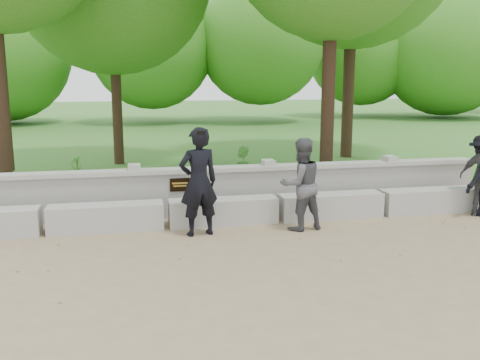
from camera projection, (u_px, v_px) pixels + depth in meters
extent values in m
plane|color=#907C58|center=(177.00, 264.00, 7.39)|extent=(80.00, 80.00, 0.00)
cube|color=#2F6C24|center=(143.00, 140.00, 20.81)|extent=(40.00, 22.00, 0.25)
cube|color=#AAA8A1|center=(106.00, 217.00, 8.97)|extent=(1.90, 0.45, 0.45)
cube|color=#AAA8A1|center=(223.00, 211.00, 9.37)|extent=(1.90, 0.45, 0.45)
cube|color=#AAA8A1|center=(331.00, 206.00, 9.78)|extent=(1.90, 0.45, 0.45)
cube|color=#AAA8A1|center=(430.00, 201.00, 10.18)|extent=(1.90, 0.45, 0.45)
cube|color=#A09E97|center=(163.00, 195.00, 9.81)|extent=(12.50, 0.25, 0.82)
cube|color=#AAA8A1|center=(162.00, 171.00, 9.72)|extent=(12.50, 0.35, 0.08)
cube|color=black|center=(180.00, 185.00, 9.69)|extent=(0.36, 0.02, 0.24)
imported|color=black|center=(199.00, 182.00, 8.59)|extent=(0.72, 0.55, 1.77)
cube|color=black|center=(201.00, 133.00, 8.10)|extent=(0.14, 0.05, 0.07)
imported|color=#47474D|center=(301.00, 184.00, 8.93)|extent=(0.86, 0.73, 1.56)
cylinder|color=#382619|center=(116.00, 91.00, 14.01)|extent=(0.26, 0.26, 3.87)
cylinder|color=#382619|center=(329.00, 82.00, 11.62)|extent=(0.29, 0.29, 4.37)
cylinder|color=#382619|center=(349.00, 73.00, 15.15)|extent=(0.33, 0.33, 4.82)
imported|color=#397728|center=(17.00, 187.00, 9.92)|extent=(0.37, 0.33, 0.59)
imported|color=#397728|center=(242.00, 161.00, 12.67)|extent=(0.37, 0.43, 0.68)
imported|color=#397728|center=(77.00, 169.00, 11.64)|extent=(0.43, 0.45, 0.65)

